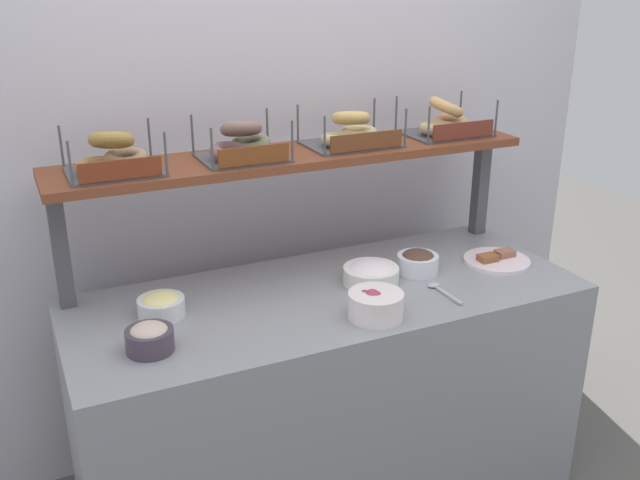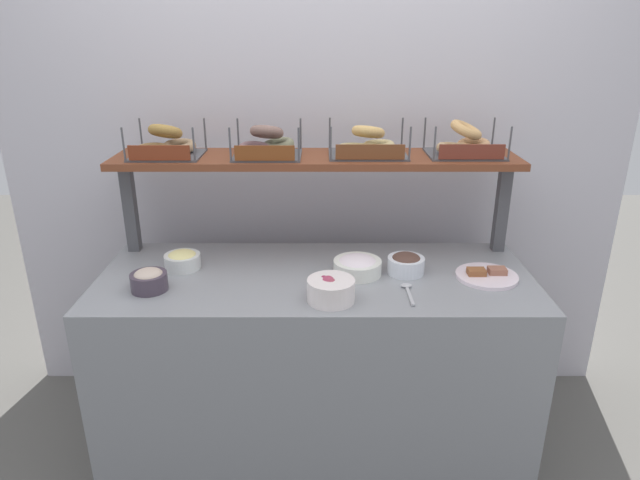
{
  "view_description": "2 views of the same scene",
  "coord_description": "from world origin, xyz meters",
  "px_view_note": "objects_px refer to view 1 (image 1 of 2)",
  "views": [
    {
      "loc": [
        -0.94,
        -1.97,
        1.89
      ],
      "look_at": [
        -0.03,
        0.01,
        1.04
      ],
      "focal_mm": 39.74,
      "sensor_mm": 36.0,
      "label": 1
    },
    {
      "loc": [
        0.02,
        -2.04,
        1.79
      ],
      "look_at": [
        0.02,
        0.01,
        1.0
      ],
      "focal_mm": 31.14,
      "sensor_mm": 36.0,
      "label": 2
    }
  ],
  "objects_px": {
    "bowl_egg_salad": "(161,305)",
    "serving_plate_white": "(497,260)",
    "bowl_cream_cheese": "(371,273)",
    "bowl_beet_salad": "(375,304)",
    "bagel_basket_poppy": "(241,145)",
    "serving_spoon_near_plate": "(441,290)",
    "bagel_basket_sesame": "(445,122)",
    "bowl_chocolate_spread": "(418,262)",
    "bagel_basket_everything": "(113,159)",
    "bagel_basket_plain": "(351,133)",
    "bowl_tuna_salad": "(150,338)"
  },
  "relations": [
    {
      "from": "bowl_egg_salad",
      "to": "serving_plate_white",
      "type": "xyz_separation_m",
      "value": [
        1.24,
        -0.1,
        -0.03
      ]
    },
    {
      "from": "serving_plate_white",
      "to": "bowl_cream_cheese",
      "type": "bearing_deg",
      "value": 175.89
    },
    {
      "from": "bowl_cream_cheese",
      "to": "bowl_beet_salad",
      "type": "bearing_deg",
      "value": -115.69
    },
    {
      "from": "bagel_basket_poppy",
      "to": "serving_plate_white",
      "type": "bearing_deg",
      "value": -17.45
    },
    {
      "from": "serving_spoon_near_plate",
      "to": "bagel_basket_sesame",
      "type": "bearing_deg",
      "value": 57.37
    },
    {
      "from": "bowl_chocolate_spread",
      "to": "bagel_basket_everything",
      "type": "bearing_deg",
      "value": 166.64
    },
    {
      "from": "bowl_egg_salad",
      "to": "bagel_basket_everything",
      "type": "bearing_deg",
      "value": 111.11
    },
    {
      "from": "bowl_cream_cheese",
      "to": "bagel_basket_everything",
      "type": "distance_m",
      "value": 0.94
    },
    {
      "from": "bowl_beet_salad",
      "to": "bagel_basket_plain",
      "type": "distance_m",
      "value": 0.68
    },
    {
      "from": "serving_spoon_near_plate",
      "to": "bagel_basket_plain",
      "type": "relative_size",
      "value": 0.54
    },
    {
      "from": "serving_spoon_near_plate",
      "to": "bagel_basket_everything",
      "type": "xyz_separation_m",
      "value": [
        -0.98,
        0.41,
        0.47
      ]
    },
    {
      "from": "bowl_tuna_salad",
      "to": "bagel_basket_everything",
      "type": "distance_m",
      "value": 0.58
    },
    {
      "from": "serving_spoon_near_plate",
      "to": "bagel_basket_plain",
      "type": "bearing_deg",
      "value": 107.46
    },
    {
      "from": "serving_plate_white",
      "to": "bowl_egg_salad",
      "type": "bearing_deg",
      "value": 175.52
    },
    {
      "from": "bowl_egg_salad",
      "to": "bagel_basket_sesame",
      "type": "bearing_deg",
      "value": 9.93
    },
    {
      "from": "bagel_basket_plain",
      "to": "bowl_tuna_salad",
      "type": "bearing_deg",
      "value": -154.43
    },
    {
      "from": "bowl_cream_cheese",
      "to": "bowl_egg_salad",
      "type": "relative_size",
      "value": 1.31
    },
    {
      "from": "bowl_tuna_salad",
      "to": "serving_plate_white",
      "type": "relative_size",
      "value": 0.57
    },
    {
      "from": "bowl_chocolate_spread",
      "to": "serving_spoon_near_plate",
      "type": "relative_size",
      "value": 0.85
    },
    {
      "from": "bagel_basket_plain",
      "to": "bowl_beet_salad",
      "type": "bearing_deg",
      "value": -107.89
    },
    {
      "from": "bowl_beet_salad",
      "to": "bagel_basket_sesame",
      "type": "distance_m",
      "value": 0.87
    },
    {
      "from": "bowl_tuna_salad",
      "to": "bagel_basket_everything",
      "type": "height_order",
      "value": "bagel_basket_everything"
    },
    {
      "from": "serving_spoon_near_plate",
      "to": "bagel_basket_poppy",
      "type": "relative_size",
      "value": 0.61
    },
    {
      "from": "serving_spoon_near_plate",
      "to": "bagel_basket_sesame",
      "type": "xyz_separation_m",
      "value": [
        0.27,
        0.43,
        0.47
      ]
    },
    {
      "from": "bowl_beet_salad",
      "to": "bowl_chocolate_spread",
      "type": "bearing_deg",
      "value": 38.23
    },
    {
      "from": "bowl_egg_salad",
      "to": "bagel_basket_poppy",
      "type": "relative_size",
      "value": 0.51
    },
    {
      "from": "bowl_chocolate_spread",
      "to": "bowl_tuna_salad",
      "type": "height_order",
      "value": "same"
    },
    {
      "from": "serving_plate_white",
      "to": "bagel_basket_sesame",
      "type": "relative_size",
      "value": 0.79
    },
    {
      "from": "bowl_egg_salad",
      "to": "serving_spoon_near_plate",
      "type": "distance_m",
      "value": 0.93
    },
    {
      "from": "serving_spoon_near_plate",
      "to": "bowl_chocolate_spread",
      "type": "bearing_deg",
      "value": 84.79
    },
    {
      "from": "bowl_chocolate_spread",
      "to": "bagel_basket_sesame",
      "type": "xyz_separation_m",
      "value": [
        0.26,
        0.26,
        0.44
      ]
    },
    {
      "from": "bowl_beet_salad",
      "to": "serving_plate_white",
      "type": "bearing_deg",
      "value": 17.34
    },
    {
      "from": "serving_spoon_near_plate",
      "to": "bagel_basket_plain",
      "type": "height_order",
      "value": "bagel_basket_plain"
    },
    {
      "from": "bowl_beet_salad",
      "to": "serving_spoon_near_plate",
      "type": "bearing_deg",
      "value": 13.39
    },
    {
      "from": "bowl_egg_salad",
      "to": "serving_spoon_near_plate",
      "type": "relative_size",
      "value": 0.85
    },
    {
      "from": "bagel_basket_everything",
      "to": "bagel_basket_poppy",
      "type": "relative_size",
      "value": 1.0
    },
    {
      "from": "bagel_basket_plain",
      "to": "bagel_basket_poppy",
      "type": "bearing_deg",
      "value": -177.25
    },
    {
      "from": "bowl_chocolate_spread",
      "to": "bagel_basket_poppy",
      "type": "height_order",
      "value": "bagel_basket_poppy"
    },
    {
      "from": "bowl_beet_salad",
      "to": "serving_plate_white",
      "type": "xyz_separation_m",
      "value": [
        0.63,
        0.2,
        -0.03
      ]
    },
    {
      "from": "bowl_cream_cheese",
      "to": "bowl_beet_salad",
      "type": "height_order",
      "value": "bowl_beet_salad"
    },
    {
      "from": "bowl_beet_salad",
      "to": "bagel_basket_sesame",
      "type": "xyz_separation_m",
      "value": [
        0.57,
        0.5,
        0.43
      ]
    },
    {
      "from": "bowl_beet_salad",
      "to": "bagel_basket_poppy",
      "type": "relative_size",
      "value": 0.6
    },
    {
      "from": "bowl_egg_salad",
      "to": "bowl_beet_salad",
      "type": "relative_size",
      "value": 0.85
    },
    {
      "from": "bowl_tuna_salad",
      "to": "bowl_cream_cheese",
      "type": "bearing_deg",
      "value": 10.17
    },
    {
      "from": "bowl_egg_salad",
      "to": "bagel_basket_plain",
      "type": "distance_m",
      "value": 0.91
    },
    {
      "from": "bagel_basket_plain",
      "to": "bagel_basket_everything",
      "type": "bearing_deg",
      "value": -178.91
    },
    {
      "from": "bowl_egg_salad",
      "to": "bagel_basket_everything",
      "type": "relative_size",
      "value": 0.51
    },
    {
      "from": "bowl_chocolate_spread",
      "to": "bowl_egg_salad",
      "type": "bearing_deg",
      "value": 176.96
    },
    {
      "from": "serving_plate_white",
      "to": "bowl_beet_salad",
      "type": "bearing_deg",
      "value": -162.66
    },
    {
      "from": "bowl_chocolate_spread",
      "to": "bowl_tuna_salad",
      "type": "bearing_deg",
      "value": -171.19
    }
  ]
}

